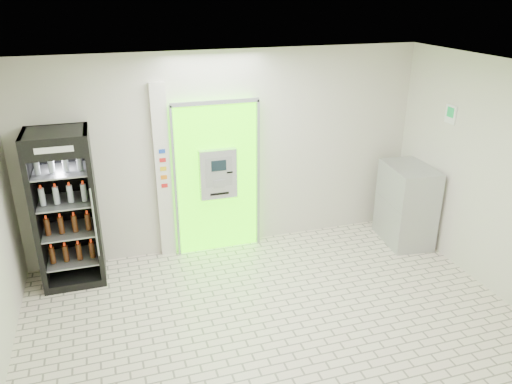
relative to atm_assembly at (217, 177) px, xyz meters
name	(u,v)px	position (x,y,z in m)	size (l,w,h in m)	color
ground	(285,339)	(0.20, -2.41, -1.17)	(6.00, 6.00, 0.00)	beige
room_shell	(289,193)	(0.20, -2.41, 0.67)	(6.00, 6.00, 6.00)	beige
atm_assembly	(217,177)	(0.00, 0.00, 0.00)	(1.30, 0.24, 2.33)	#41F301
pillar	(163,173)	(-0.78, 0.04, 0.13)	(0.22, 0.11, 2.60)	silver
beverage_cooler	(67,211)	(-2.12, -0.27, -0.15)	(0.80, 0.76, 2.13)	black
steel_cabinet	(406,204)	(2.88, -0.68, -0.54)	(0.74, 1.01, 1.26)	#A3A6AA
exit_sign	(451,114)	(3.19, -1.01, 0.95)	(0.02, 0.22, 0.26)	white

